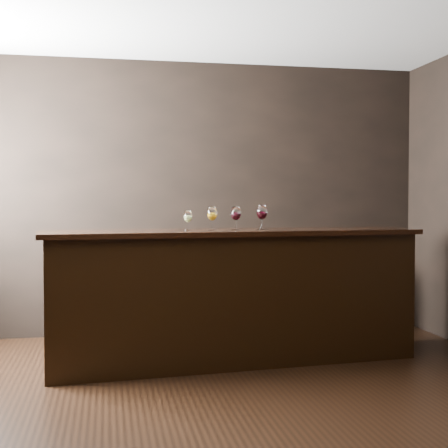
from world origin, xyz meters
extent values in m
plane|color=black|center=(0.00, 0.00, 0.00)|extent=(5.00, 5.00, 0.00)
cube|color=black|center=(0.00, 2.25, 1.40)|extent=(5.00, 0.02, 2.80)
cube|color=black|center=(0.00, -2.25, 1.40)|extent=(5.00, 0.02, 2.80)
cube|color=black|center=(0.25, 0.98, 0.54)|extent=(3.13, 0.95, 1.08)
cube|color=black|center=(0.25, 0.98, 1.10)|extent=(3.24, 1.03, 0.04)
cube|color=black|center=(0.43, 2.03, 0.41)|extent=(2.29, 0.40, 0.82)
cylinder|color=white|center=(-0.13, 0.96, 1.12)|extent=(0.06, 0.06, 0.00)
cylinder|color=white|center=(-0.13, 0.96, 1.16)|extent=(0.01, 0.01, 0.06)
ellipsoid|color=white|center=(-0.13, 0.96, 1.24)|extent=(0.07, 0.07, 0.10)
cylinder|color=white|center=(-0.13, 0.96, 1.28)|extent=(0.05, 0.05, 0.01)
ellipsoid|color=tan|center=(-0.13, 0.96, 1.22)|extent=(0.06, 0.06, 0.05)
cylinder|color=white|center=(0.07, 0.99, 1.12)|extent=(0.07, 0.07, 0.00)
cylinder|color=white|center=(0.07, 0.99, 1.16)|extent=(0.01, 0.01, 0.08)
ellipsoid|color=white|center=(0.07, 0.99, 1.26)|extent=(0.08, 0.08, 0.12)
cylinder|color=white|center=(0.07, 0.99, 1.31)|extent=(0.06, 0.06, 0.01)
ellipsoid|color=#B77A0C|center=(0.07, 0.99, 1.24)|extent=(0.07, 0.07, 0.05)
cylinder|color=white|center=(0.28, 0.97, 1.12)|extent=(0.07, 0.07, 0.00)
cylinder|color=white|center=(0.28, 0.97, 1.16)|extent=(0.01, 0.01, 0.08)
ellipsoid|color=white|center=(0.28, 0.97, 1.26)|extent=(0.09, 0.09, 0.12)
cylinder|color=white|center=(0.28, 0.97, 1.32)|extent=(0.06, 0.06, 0.01)
ellipsoid|color=black|center=(0.28, 0.97, 1.24)|extent=(0.07, 0.07, 0.06)
cylinder|color=white|center=(0.51, 0.99, 1.12)|extent=(0.08, 0.08, 0.00)
cylinder|color=white|center=(0.51, 0.99, 1.16)|extent=(0.01, 0.01, 0.08)
ellipsoid|color=white|center=(0.51, 0.99, 1.27)|extent=(0.09, 0.09, 0.13)
cylinder|color=white|center=(0.51, 0.99, 1.33)|extent=(0.07, 0.07, 0.01)
ellipsoid|color=black|center=(0.51, 0.99, 1.25)|extent=(0.07, 0.07, 0.06)
camera|label=1|loc=(-0.79, -4.17, 1.35)|focal=50.00mm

